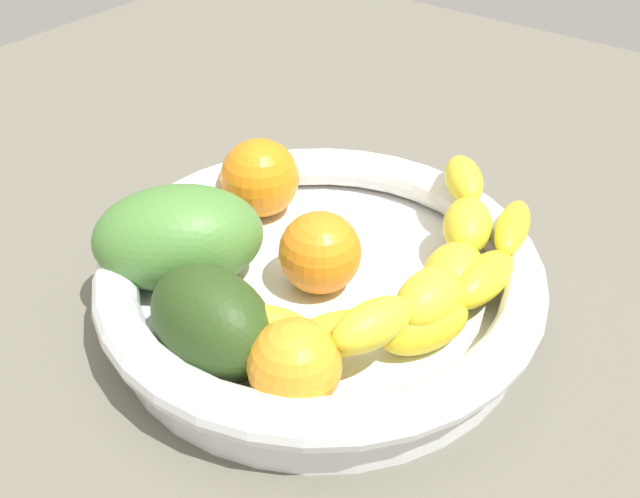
# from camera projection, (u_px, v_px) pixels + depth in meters

# --- Properties ---
(kitchen_counter) EXTENTS (1.20, 1.20, 0.03)m
(kitchen_counter) POSITION_uv_depth(u_px,v_px,m) (320.00, 325.00, 0.51)
(kitchen_counter) COLOR #656154
(kitchen_counter) RESTS_ON ground
(fruit_bowl) EXTENTS (0.29, 0.29, 0.05)m
(fruit_bowl) POSITION_uv_depth(u_px,v_px,m) (320.00, 279.00, 0.49)
(fruit_bowl) COLOR white
(fruit_bowl) RESTS_ON kitchen_counter
(banana_draped_left) EXTENTS (0.09, 0.22, 0.05)m
(banana_draped_left) POSITION_uv_depth(u_px,v_px,m) (443.00, 261.00, 0.47)
(banana_draped_left) COLOR yellow
(banana_draped_left) RESTS_ON fruit_bowl
(banana_draped_right) EXTENTS (0.13, 0.23, 0.05)m
(banana_draped_right) POSITION_uv_depth(u_px,v_px,m) (414.00, 302.00, 0.44)
(banana_draped_right) COLOR yellow
(banana_draped_right) RESTS_ON fruit_bowl
(orange_front) EXTENTS (0.06, 0.06, 0.06)m
(orange_front) POSITION_uv_depth(u_px,v_px,m) (260.00, 178.00, 0.55)
(orange_front) COLOR orange
(orange_front) RESTS_ON fruit_bowl
(orange_mid_left) EXTENTS (0.05, 0.05, 0.05)m
(orange_mid_left) POSITION_uv_depth(u_px,v_px,m) (320.00, 252.00, 0.48)
(orange_mid_left) COLOR orange
(orange_mid_left) RESTS_ON fruit_bowl
(orange_mid_right) EXTENTS (0.05, 0.05, 0.05)m
(orange_mid_right) POSITION_uv_depth(u_px,v_px,m) (294.00, 365.00, 0.40)
(orange_mid_right) COLOR orange
(orange_mid_right) RESTS_ON fruit_bowl
(avocado_dark) EXTENTS (0.09, 0.07, 0.06)m
(avocado_dark) POSITION_uv_depth(u_px,v_px,m) (212.00, 322.00, 0.42)
(avocado_dark) COLOR #2A451A
(avocado_dark) RESTS_ON fruit_bowl
(mango_green) EXTENTS (0.13, 0.13, 0.07)m
(mango_green) POSITION_uv_depth(u_px,v_px,m) (179.00, 237.00, 0.48)
(mango_green) COLOR #4C8438
(mango_green) RESTS_ON fruit_bowl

